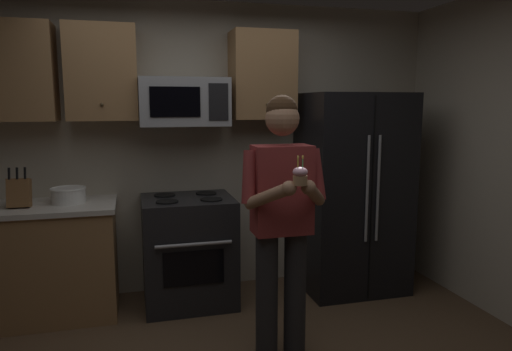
% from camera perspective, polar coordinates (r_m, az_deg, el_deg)
% --- Properties ---
extents(wall_back, '(4.40, 0.10, 2.60)m').
position_cam_1_polar(wall_back, '(4.35, -7.06, 3.29)').
color(wall_back, '#B7AD99').
rests_on(wall_back, ground).
extents(oven_range, '(0.76, 0.70, 0.93)m').
position_cam_1_polar(oven_range, '(4.11, -8.17, -8.99)').
color(oven_range, black).
rests_on(oven_range, ground).
extents(microwave, '(0.74, 0.41, 0.40)m').
position_cam_1_polar(microwave, '(4.04, -8.76, 8.81)').
color(microwave, '#9EA0A5').
extents(refrigerator, '(0.90, 0.75, 1.80)m').
position_cam_1_polar(refrigerator, '(4.39, 11.60, -2.04)').
color(refrigerator, black).
rests_on(refrigerator, ground).
extents(cabinet_row_upper, '(2.78, 0.36, 0.76)m').
position_cam_1_polar(cabinet_row_upper, '(4.08, -17.15, 11.77)').
color(cabinet_row_upper, '#9E7247').
extents(counter_left, '(1.44, 0.66, 0.92)m').
position_cam_1_polar(counter_left, '(4.20, -26.36, -9.45)').
color(counter_left, '#9E7247').
rests_on(counter_left, ground).
extents(knife_block, '(0.16, 0.15, 0.32)m').
position_cam_1_polar(knife_block, '(4.01, -26.82, -1.87)').
color(knife_block, brown).
rests_on(knife_block, counter_left).
extents(bowl_large_white, '(0.27, 0.27, 0.13)m').
position_cam_1_polar(bowl_large_white, '(4.03, -21.82, -2.19)').
color(bowl_large_white, white).
rests_on(bowl_large_white, counter_left).
extents(person, '(0.60, 0.48, 1.76)m').
position_cam_1_polar(person, '(3.09, 3.19, -4.58)').
color(person, '#262628').
rests_on(person, ground).
extents(cupcake, '(0.09, 0.09, 0.17)m').
position_cam_1_polar(cupcake, '(2.73, 5.38, -0.02)').
color(cupcake, '#A87F56').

